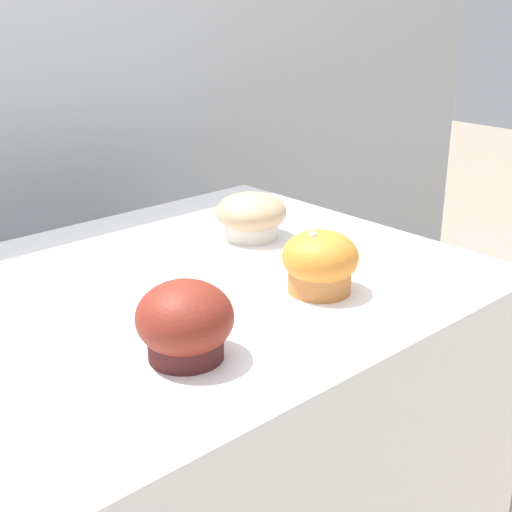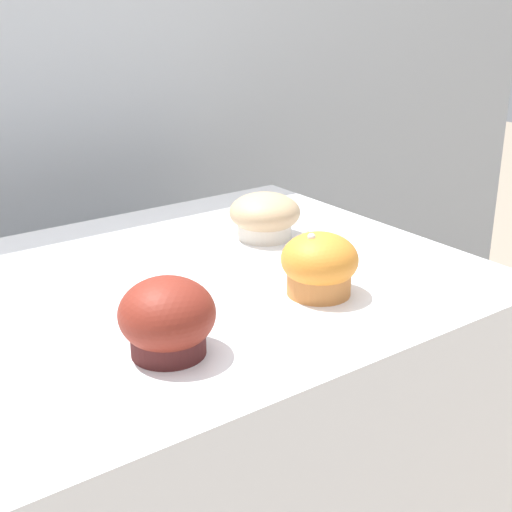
# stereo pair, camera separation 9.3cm
# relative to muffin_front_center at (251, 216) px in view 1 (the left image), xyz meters

# --- Properties ---
(muffin_front_center) EXTENTS (0.11, 0.11, 0.07)m
(muffin_front_center) POSITION_rel_muffin_front_center_xyz_m (0.00, 0.00, 0.00)
(muffin_front_center) COLOR silver
(muffin_front_center) RESTS_ON display_counter
(muffin_back_left) EXTENTS (0.10, 0.10, 0.09)m
(muffin_back_left) POSITION_rel_muffin_front_center_xyz_m (-0.08, -0.22, 0.00)
(muffin_back_left) COLOR #CA7B3D
(muffin_back_left) RESTS_ON display_counter
(muffin_back_right) EXTENTS (0.11, 0.11, 0.09)m
(muffin_back_right) POSITION_rel_muffin_front_center_xyz_m (-0.31, -0.24, 0.01)
(muffin_back_right) COLOR #4C1E1D
(muffin_back_right) RESTS_ON display_counter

